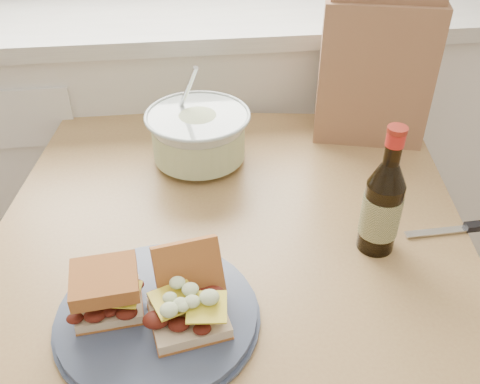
{
  "coord_description": "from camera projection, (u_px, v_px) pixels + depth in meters",
  "views": [
    {
      "loc": [
        0.05,
        0.15,
        1.4
      ],
      "look_at": [
        0.15,
        0.92,
        0.82
      ],
      "focal_mm": 40.0,
      "sensor_mm": 36.0,
      "label": 1
    }
  ],
  "objects": [
    {
      "name": "cabinet_run",
      "position": [
        169.0,
        142.0,
        1.79
      ],
      "size": [
        2.5,
        0.64,
        0.94
      ],
      "color": "silver",
      "rests_on": "ground"
    },
    {
      "name": "dining_table",
      "position": [
        232.0,
        264.0,
        1.09
      ],
      "size": [
        1.02,
        1.02,
        0.74
      ],
      "rotation": [
        0.0,
        0.0,
        -0.15
      ],
      "color": "tan",
      "rests_on": "ground"
    },
    {
      "name": "sandwich_left",
      "position": [
        106.0,
        291.0,
        0.81
      ],
      "size": [
        0.11,
        0.1,
        0.07
      ],
      "rotation": [
        0.0,
        0.0,
        0.1
      ],
      "color": "#CBB18F",
      "rests_on": "plate"
    },
    {
      "name": "paper_bag",
      "position": [
        374.0,
        68.0,
        1.22
      ],
      "size": [
        0.28,
        0.22,
        0.32
      ],
      "primitive_type": "cube",
      "rotation": [
        0.0,
        0.0,
        -0.26
      ],
      "color": "#9B6A4B",
      "rests_on": "dining_table"
    },
    {
      "name": "beer_bottle",
      "position": [
        382.0,
        206.0,
        0.92
      ],
      "size": [
        0.07,
        0.07,
        0.25
      ],
      "rotation": [
        0.0,
        0.0,
        -0.35
      ],
      "color": "black",
      "rests_on": "dining_table"
    },
    {
      "name": "sandwich_right",
      "position": [
        188.0,
        297.0,
        0.81
      ],
      "size": [
        0.13,
        0.17,
        0.09
      ],
      "rotation": [
        0.0,
        0.0,
        0.18
      ],
      "color": "#CBB18F",
      "rests_on": "plate"
    },
    {
      "name": "coleslaw_bowl",
      "position": [
        199.0,
        138.0,
        1.17
      ],
      "size": [
        0.23,
        0.23,
        0.23
      ],
      "color": "#AFBDB9",
      "rests_on": "dining_table"
    },
    {
      "name": "knife",
      "position": [
        472.0,
        227.0,
        1.01
      ],
      "size": [
        0.2,
        0.02,
        0.01
      ],
      "rotation": [
        0.0,
        0.0,
        0.03
      ],
      "color": "silver",
      "rests_on": "dining_table"
    },
    {
      "name": "plate",
      "position": [
        158.0,
        316.0,
        0.83
      ],
      "size": [
        0.31,
        0.31,
        0.02
      ],
      "primitive_type": "cylinder",
      "color": "#3C4762",
      "rests_on": "dining_table"
    }
  ]
}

